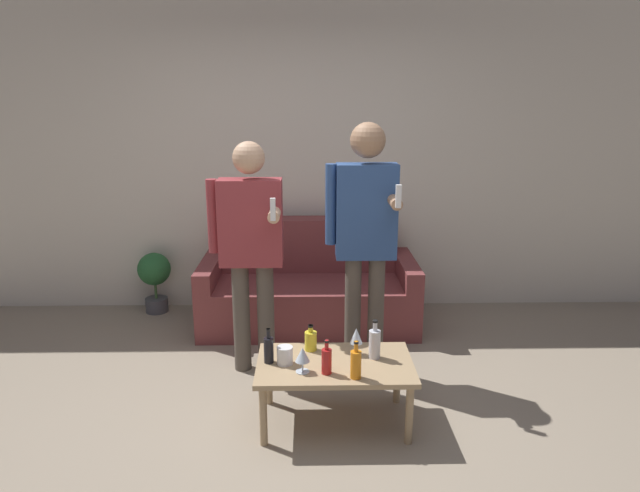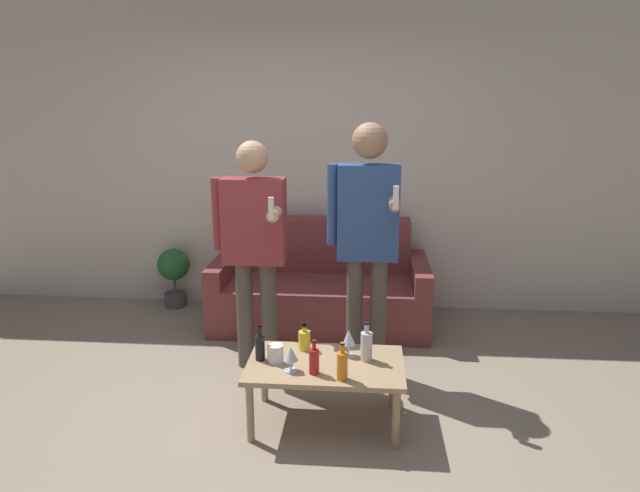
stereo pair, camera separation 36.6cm
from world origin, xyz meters
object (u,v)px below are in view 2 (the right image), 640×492
object	(u,v)px
person_standing_left	(254,239)
person_standing_right	(367,230)
bottle_orange	(342,365)
coffee_table	(325,370)
couch	(321,288)

from	to	relation	value
person_standing_left	person_standing_right	size ratio (longest dim) A/B	0.93
bottle_orange	person_standing_right	xyz separation A→B (m)	(0.12, 0.84, 0.56)
coffee_table	person_standing_left	xyz separation A→B (m)	(-0.55, 0.70, 0.60)
bottle_orange	person_standing_right	distance (m)	1.02
coffee_table	person_standing_right	size ratio (longest dim) A/B	0.53
coffee_table	couch	bearing A→B (deg)	95.58
couch	person_standing_left	world-z (taller)	person_standing_left
coffee_table	person_standing_left	bearing A→B (deg)	127.77
coffee_table	bottle_orange	size ratio (longest dim) A/B	4.20
bottle_orange	person_standing_left	bearing A→B (deg)	126.08
couch	coffee_table	world-z (taller)	couch
person_standing_left	couch	bearing A→B (deg)	65.67
coffee_table	bottle_orange	bearing A→B (deg)	-60.83
couch	person_standing_right	xyz separation A→B (m)	(0.38, -0.92, 0.74)
coffee_table	bottle_orange	distance (m)	0.25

